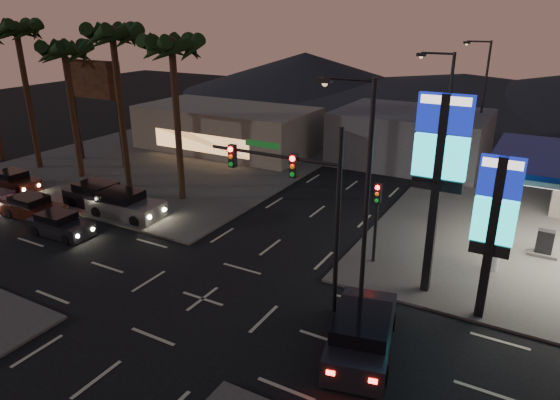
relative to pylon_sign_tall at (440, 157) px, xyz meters
The scene contains 24 objects.
ground 11.97m from the pylon_sign_tall, 147.09° to the right, with size 140.00×140.00×0.00m, color black.
corner_lot_nw 27.40m from the pylon_sign_tall, 156.80° to the left, with size 24.00×24.00×0.12m, color #47443F.
pylon_sign_tall is the anchor object (origin of this frame).
pylon_sign_short 3.20m from the pylon_sign_tall, 21.80° to the right, with size 1.60×0.35×7.00m.
traffic_signal_mast 6.02m from the pylon_sign_tall, 143.48° to the right, with size 6.10×0.39×8.00m.
pedestal_signal 4.82m from the pylon_sign_tall, 153.73° to the left, with size 0.32×0.39×4.30m.
streetlight_near 4.86m from the pylon_sign_tall, 110.76° to the right, with size 2.14×0.25×10.00m.
streetlight_mid 8.70m from the pylon_sign_tall, 101.35° to the left, with size 2.14×0.25×10.00m.
streetlight_far 22.57m from the pylon_sign_tall, 94.34° to the left, with size 2.14×0.25×10.00m.
palm_a 18.21m from the pylon_sign_tall, 167.12° to the left, with size 4.41×4.41×10.86m.
palm_b 23.13m from the pylon_sign_tall, 169.92° to the left, with size 4.41×4.41×11.46m.
palm_c 27.90m from the pylon_sign_tall, behind, with size 4.41×4.41×10.26m.
palm_d 32.96m from the pylon_sign_tall, behind, with size 4.41×4.41×11.66m.
billboard 29.95m from the pylon_sign_tall, 165.50° to the left, with size 6.00×0.30×8.50m.
building_far_west 28.25m from the pylon_sign_tall, 143.75° to the left, with size 16.00×8.00×4.00m, color #726B5B.
building_far_mid 21.91m from the pylon_sign_tall, 107.59° to the left, with size 12.00×9.00×4.40m, color #4C4C51.
hill_left 64.06m from the pylon_sign_tall, 121.58° to the left, with size 40.00×40.00×6.00m, color black.
hill_center 55.33m from the pylon_sign_tall, 98.86° to the left, with size 60.00×60.00×4.00m, color black.
car_lane_a_front 21.07m from the pylon_sign_tall, 168.77° to the right, with size 4.06×1.79×1.31m.
car_lane_a_mid 24.41m from the pylon_sign_tall, behind, with size 4.28×1.87×1.38m.
car_lane_b_front 19.45m from the pylon_sign_tall, behind, with size 5.12×2.30×1.64m.
car_lane_b_mid 21.97m from the pylon_sign_tall, behind, with size 5.08×2.18×1.64m.
car_lane_b_rear 29.93m from the pylon_sign_tall, behind, with size 4.31×1.99×1.38m.
suv_station 7.93m from the pylon_sign_tall, 100.34° to the right, with size 3.22×5.46×1.71m.
Camera 1 is at (12.47, -15.15, 11.99)m, focal length 32.00 mm.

